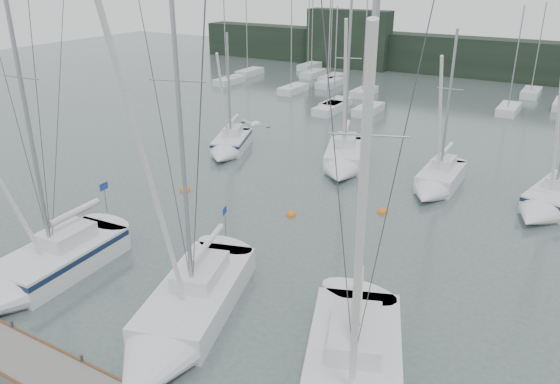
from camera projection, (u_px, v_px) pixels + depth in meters
The scene contains 14 objects.
ground at pixel (196, 329), 22.23m from camera, with size 160.00×160.00×0.00m, color #475652.
far_treeline at pixel (496, 59), 70.60m from camera, with size 90.00×4.00×5.00m, color black.
far_building_left at pixel (349, 39), 77.80m from camera, with size 12.00×3.00×8.00m, color black.
mast_forest at pixel (459, 99), 58.39m from camera, with size 60.23×26.22×14.71m.
sailboat_near_left at pixel (32, 275), 24.90m from camera, with size 3.65×9.47×15.91m.
sailboat_near_center at pixel (176, 327), 21.43m from camera, with size 5.94×10.83×16.83m.
sailboat_mid_a at pixel (228, 147), 42.78m from camera, with size 4.60×7.16×9.85m.
sailboat_mid_b at pixel (343, 162), 39.37m from camera, with size 5.05×8.35×12.97m.
sailboat_mid_c at pixel (436, 183), 35.56m from camera, with size 2.40×6.79×10.94m.
sailboat_mid_d at pixel (548, 203), 32.53m from camera, with size 4.03×7.82×11.07m.
buoy_a at pixel (291, 215), 32.34m from camera, with size 0.58×0.58×0.58m, color orange.
buoy_b at pixel (382, 213), 32.69m from camera, with size 0.64×0.64×0.64m, color orange.
buoy_c at pixel (185, 191), 35.86m from camera, with size 0.67×0.67×0.67m, color orange.
seagull at pixel (255, 124), 18.03m from camera, with size 1.05×0.47×0.21m.
Camera 1 is at (12.27, -14.11, 13.69)m, focal length 35.00 mm.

